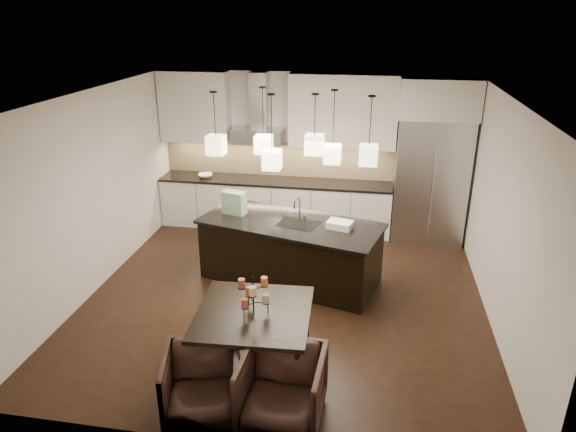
% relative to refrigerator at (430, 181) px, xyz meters
% --- Properties ---
extents(floor, '(5.50, 5.50, 0.02)m').
position_rel_refrigerator_xyz_m(floor, '(-2.10, -2.38, -1.08)').
color(floor, black).
rests_on(floor, ground).
extents(ceiling, '(5.50, 5.50, 0.02)m').
position_rel_refrigerator_xyz_m(ceiling, '(-2.10, -2.38, 1.73)').
color(ceiling, white).
rests_on(ceiling, wall_back).
extents(wall_back, '(5.50, 0.02, 2.80)m').
position_rel_refrigerator_xyz_m(wall_back, '(-2.10, 0.38, 0.32)').
color(wall_back, silver).
rests_on(wall_back, ground).
extents(wall_front, '(5.50, 0.02, 2.80)m').
position_rel_refrigerator_xyz_m(wall_front, '(-2.10, -5.14, 0.32)').
color(wall_front, silver).
rests_on(wall_front, ground).
extents(wall_left, '(0.02, 5.50, 2.80)m').
position_rel_refrigerator_xyz_m(wall_left, '(-4.86, -2.38, 0.32)').
color(wall_left, silver).
rests_on(wall_left, ground).
extents(wall_right, '(0.02, 5.50, 2.80)m').
position_rel_refrigerator_xyz_m(wall_right, '(0.66, -2.38, 0.32)').
color(wall_right, silver).
rests_on(wall_right, ground).
extents(refrigerator, '(1.20, 0.72, 2.15)m').
position_rel_refrigerator_xyz_m(refrigerator, '(0.00, 0.00, 0.00)').
color(refrigerator, '#B7B7BA').
rests_on(refrigerator, floor).
extents(fridge_panel, '(1.26, 0.72, 0.65)m').
position_rel_refrigerator_xyz_m(fridge_panel, '(0.00, 0.00, 1.40)').
color(fridge_panel, silver).
rests_on(fridge_panel, refrigerator).
extents(lower_cabinets, '(4.21, 0.62, 0.88)m').
position_rel_refrigerator_xyz_m(lower_cabinets, '(-2.73, 0.05, -0.64)').
color(lower_cabinets, silver).
rests_on(lower_cabinets, floor).
extents(countertop, '(4.21, 0.66, 0.04)m').
position_rel_refrigerator_xyz_m(countertop, '(-2.73, 0.05, -0.17)').
color(countertop, black).
rests_on(countertop, lower_cabinets).
extents(backsplash, '(4.21, 0.02, 0.63)m').
position_rel_refrigerator_xyz_m(backsplash, '(-2.73, 0.35, 0.16)').
color(backsplash, '#D1BF85').
rests_on(backsplash, countertop).
extents(upper_cab_left, '(1.25, 0.35, 1.25)m').
position_rel_refrigerator_xyz_m(upper_cab_left, '(-4.20, 0.19, 1.10)').
color(upper_cab_left, silver).
rests_on(upper_cab_left, wall_back).
extents(upper_cab_right, '(1.85, 0.35, 1.25)m').
position_rel_refrigerator_xyz_m(upper_cab_right, '(-1.55, 0.19, 1.10)').
color(upper_cab_right, silver).
rests_on(upper_cab_right, wall_back).
extents(hood_canopy, '(0.90, 0.52, 0.24)m').
position_rel_refrigerator_xyz_m(hood_canopy, '(-3.03, 0.10, 0.65)').
color(hood_canopy, '#B7B7BA').
rests_on(hood_canopy, wall_back).
extents(hood_chimney, '(0.30, 0.28, 0.96)m').
position_rel_refrigerator_xyz_m(hood_chimney, '(-3.03, 0.21, 1.24)').
color(hood_chimney, '#B7B7BA').
rests_on(hood_chimney, hood_canopy).
extents(fruit_bowl, '(0.33, 0.33, 0.06)m').
position_rel_refrigerator_xyz_m(fruit_bowl, '(-4.01, 0.00, -0.12)').
color(fruit_bowl, silver).
rests_on(fruit_bowl, countertop).
extents(island_body, '(2.72, 1.64, 0.90)m').
position_rel_refrigerator_xyz_m(island_body, '(-2.11, -1.89, -0.63)').
color(island_body, black).
rests_on(island_body, floor).
extents(island_top, '(2.82, 1.74, 0.04)m').
position_rel_refrigerator_xyz_m(island_top, '(-2.11, -1.89, -0.16)').
color(island_top, black).
rests_on(island_top, island_body).
extents(faucet, '(0.16, 0.26, 0.39)m').
position_rel_refrigerator_xyz_m(faucet, '(-1.99, -1.82, 0.05)').
color(faucet, silver).
rests_on(faucet, island_top).
extents(tote_bag, '(0.38, 0.27, 0.35)m').
position_rel_refrigerator_xyz_m(tote_bag, '(-3.00, -1.69, 0.03)').
color(tote_bag, '#1C6B2E').
rests_on(tote_bag, island_top).
extents(food_container, '(0.40, 0.32, 0.10)m').
position_rel_refrigerator_xyz_m(food_container, '(-1.39, -1.98, -0.09)').
color(food_container, silver).
rests_on(food_container, island_top).
extents(dining_table, '(1.30, 1.30, 0.74)m').
position_rel_refrigerator_xyz_m(dining_table, '(-2.17, -3.99, -0.70)').
color(dining_table, black).
rests_on(dining_table, floor).
extents(candelabra, '(0.37, 0.37, 0.43)m').
position_rel_refrigerator_xyz_m(candelabra, '(-2.17, -3.99, -0.12)').
color(candelabra, black).
rests_on(candelabra, dining_table).
extents(candle_a, '(0.08, 0.08, 0.10)m').
position_rel_refrigerator_xyz_m(candle_a, '(-2.04, -3.98, -0.16)').
color(candle_a, '#DBB487').
rests_on(candle_a, candelabra).
extents(candle_b, '(0.08, 0.08, 0.10)m').
position_rel_refrigerator_xyz_m(candle_b, '(-2.25, -3.87, -0.16)').
color(candle_b, '#C96B37').
rests_on(candle_b, candelabra).
extents(candle_c, '(0.08, 0.08, 0.10)m').
position_rel_refrigerator_xyz_m(candle_c, '(-2.24, -4.11, -0.16)').
color(candle_c, '#A44831').
rests_on(candle_c, candelabra).
extents(candle_d, '(0.08, 0.08, 0.10)m').
position_rel_refrigerator_xyz_m(candle_d, '(-2.07, -3.89, -0.00)').
color(candle_d, '#C96B37').
rests_on(candle_d, candelabra).
extents(candle_e, '(0.08, 0.08, 0.10)m').
position_rel_refrigerator_xyz_m(candle_e, '(-2.30, -3.97, -0.00)').
color(candle_e, '#A44831').
rests_on(candle_e, candelabra).
extents(candle_f, '(0.08, 0.08, 0.10)m').
position_rel_refrigerator_xyz_m(candle_f, '(-2.15, -4.12, -0.00)').
color(candle_f, '#DBB487').
rests_on(candle_f, candelabra).
extents(armchair_left, '(0.92, 0.93, 0.70)m').
position_rel_refrigerator_xyz_m(armchair_left, '(-2.53, -4.75, -0.72)').
color(armchair_left, black).
rests_on(armchair_left, floor).
extents(armchair_right, '(0.83, 0.85, 0.74)m').
position_rel_refrigerator_xyz_m(armchair_right, '(-1.73, -4.71, -0.70)').
color(armchair_right, black).
rests_on(armchair_right, floor).
extents(pendant_a, '(0.24, 0.24, 0.26)m').
position_rel_refrigerator_xyz_m(pendant_a, '(-3.13, -2.03, 1.00)').
color(pendant_a, '#F9E6BF').
rests_on(pendant_a, ceiling).
extents(pendant_b, '(0.24, 0.24, 0.26)m').
position_rel_refrigerator_xyz_m(pendant_b, '(-2.58, -1.52, 0.90)').
color(pendant_b, '#F9E6BF').
rests_on(pendant_b, ceiling).
extents(pendant_c, '(0.24, 0.24, 0.26)m').
position_rel_refrigerator_xyz_m(pendant_c, '(-1.78, -1.99, 1.05)').
color(pendant_c, '#F9E6BF').
rests_on(pendant_c, ceiling).
extents(pendant_d, '(0.24, 0.24, 0.26)m').
position_rel_refrigerator_xyz_m(pendant_d, '(-1.56, -1.61, 0.83)').
color(pendant_d, '#F9E6BF').
rests_on(pendant_d, ceiling).
extents(pendant_e, '(0.24, 0.24, 0.26)m').
position_rel_refrigerator_xyz_m(pendant_e, '(-1.05, -2.04, 0.95)').
color(pendant_e, '#F9E6BF').
rests_on(pendant_e, ceiling).
extents(pendant_f, '(0.24, 0.24, 0.26)m').
position_rel_refrigerator_xyz_m(pendant_f, '(-2.33, -2.11, 0.85)').
color(pendant_f, '#F9E6BF').
rests_on(pendant_f, ceiling).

